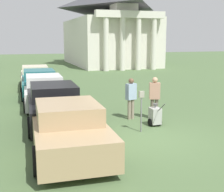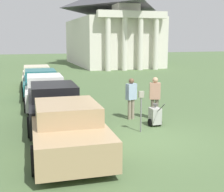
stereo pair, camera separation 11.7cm
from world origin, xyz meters
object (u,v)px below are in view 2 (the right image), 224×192
object	(u,v)px
person_supervisor	(155,95)
parking_meter	(141,104)
parked_car_cream	(37,77)
parked_car_black	(54,105)
person_worker	(131,96)
parked_car_white	(45,91)
parked_car_tan	(67,128)
parked_car_teal	(41,83)
church	(111,24)
equipment_cart	(155,116)

from	to	relation	value
person_supervisor	parking_meter	bearing A→B (deg)	70.28
parked_car_cream	person_supervisor	xyz separation A→B (m)	(3.97, -9.99, 0.30)
parked_car_black	parking_meter	bearing A→B (deg)	-33.58
parked_car_cream	person_worker	world-z (taller)	person_worker
parked_car_white	person_supervisor	distance (m)	5.77
parking_meter	person_supervisor	size ratio (longest dim) A/B	0.84
parked_car_tan	parking_meter	world-z (taller)	parked_car_tan
parked_car_teal	church	bearing A→B (deg)	64.71
parked_car_tan	parked_car_white	world-z (taller)	parked_car_white
parked_car_teal	equipment_cart	size ratio (longest dim) A/B	5.08
parked_car_cream	parking_meter	bearing A→B (deg)	-74.22
parked_car_tan	parked_car_black	size ratio (longest dim) A/B	0.94
parking_meter	equipment_cart	distance (m)	1.16
parked_car_black	parked_car_teal	bearing A→B (deg)	92.20
person_worker	church	size ratio (longest dim) A/B	0.09
parked_car_teal	parked_car_black	bearing A→B (deg)	-87.80
parked_car_black	parked_car_white	bearing A→B (deg)	92.20
parked_car_white	person_worker	xyz separation A→B (m)	(3.07, -3.87, 0.26)
person_supervisor	church	bearing A→B (deg)	-83.70
parking_meter	equipment_cart	world-z (taller)	parking_meter
parked_car_tan	equipment_cart	distance (m)	3.96
parked_car_white	parked_car_teal	world-z (taller)	parked_car_teal
person_supervisor	equipment_cart	xyz separation A→B (m)	(-0.40, -0.91, -0.59)
person_worker	equipment_cart	distance (m)	1.42
parked_car_cream	person_supervisor	size ratio (longest dim) A/B	2.94
parked_car_black	equipment_cart	xyz separation A→B (m)	(3.57, -1.43, -0.34)
parking_meter	person_worker	xyz separation A→B (m)	(0.31, 1.77, -0.05)
parked_car_teal	equipment_cart	distance (m)	8.52
parked_car_black	parked_car_teal	distance (m)	6.30
person_worker	person_supervisor	bearing A→B (deg)	143.14
parked_car_white	parked_car_teal	distance (m)	2.65
parked_car_white	parked_car_cream	bearing A→B (deg)	92.20
parked_car_black	parked_car_teal	size ratio (longest dim) A/B	1.03
parking_meter	parked_car_white	bearing A→B (deg)	116.14
parking_meter	parked_car_tan	bearing A→B (deg)	-158.00
parked_car_tan	parked_car_black	world-z (taller)	parked_car_black
parked_car_black	parked_car_cream	world-z (taller)	parked_car_black
parked_car_black	parking_meter	world-z (taller)	parked_car_black
parked_car_white	church	bearing A→B (deg)	67.56
person_supervisor	equipment_cart	world-z (taller)	person_supervisor
person_worker	person_supervisor	size ratio (longest dim) A/B	0.97
parked_car_teal	parked_car_cream	xyz separation A→B (m)	(-0.00, 3.17, -0.03)
parking_meter	parked_car_cream	bearing A→B (deg)	103.58
parked_car_black	person_worker	distance (m)	3.09
parked_car_white	person_supervisor	size ratio (longest dim) A/B	2.96
equipment_cart	parked_car_tan	bearing A→B (deg)	-155.25
parked_car_black	parked_car_white	world-z (taller)	parked_car_black
parked_car_black	parking_meter	size ratio (longest dim) A/B	3.59
parked_car_teal	person_supervisor	bearing A→B (deg)	-57.58
parked_car_white	parked_car_teal	xyz separation A→B (m)	(0.00, 2.65, 0.01)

